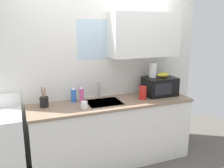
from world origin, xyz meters
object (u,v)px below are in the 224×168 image
object	(u,v)px
mug_white	(84,105)
dish_soap_bottle_blue	(74,95)
banana_bunch	(163,75)
paper_towel_roll	(153,70)
dish_soap_bottle_pink	(82,95)
cereal_canister	(143,93)
microwave	(160,86)
utensil_crock	(44,102)

from	to	relation	value
mug_white	dish_soap_bottle_blue	bearing A→B (deg)	100.21
banana_bunch	mug_white	distance (m)	1.30
paper_towel_roll	dish_soap_bottle_pink	bearing A→B (deg)	177.70
banana_bunch	cereal_canister	bearing A→B (deg)	-165.62
banana_bunch	cereal_canister	xyz separation A→B (m)	(-0.39, -0.10, -0.21)
microwave	dish_soap_bottle_blue	bearing A→B (deg)	173.70
microwave	utensil_crock	xyz separation A→B (m)	(-1.67, 0.07, -0.07)
microwave	paper_towel_roll	xyz separation A→B (m)	(-0.10, 0.05, 0.24)
dish_soap_bottle_pink	mug_white	xyz separation A→B (m)	(-0.04, -0.28, -0.06)
dish_soap_bottle_blue	mug_white	xyz separation A→B (m)	(0.06, -0.33, -0.05)
utensil_crock	banana_bunch	bearing A→B (deg)	-2.32
paper_towel_roll	cereal_canister	distance (m)	0.40
banana_bunch	mug_white	size ratio (longest dim) A/B	2.11
paper_towel_roll	mug_white	bearing A→B (deg)	-167.85
microwave	utensil_crock	world-z (taller)	microwave
dish_soap_bottle_blue	microwave	bearing A→B (deg)	-6.30
microwave	cereal_canister	xyz separation A→B (m)	(-0.34, -0.10, -0.04)
banana_bunch	dish_soap_bottle_blue	bearing A→B (deg)	174.01
cereal_canister	dish_soap_bottle_pink	bearing A→B (deg)	166.97
cereal_canister	mug_white	bearing A→B (deg)	-174.12
dish_soap_bottle_blue	cereal_canister	distance (m)	0.96
dish_soap_bottle_pink	utensil_crock	xyz separation A→B (m)	(-0.50, -0.02, -0.04)
cereal_canister	utensil_crock	size ratio (longest dim) A/B	0.70
banana_bunch	dish_soap_bottle_pink	distance (m)	1.24
banana_bunch	cereal_canister	world-z (taller)	banana_bunch
dish_soap_bottle_pink	cereal_canister	distance (m)	0.86
dish_soap_bottle_blue	mug_white	size ratio (longest dim) A/B	2.21
cereal_canister	utensil_crock	world-z (taller)	utensil_crock
utensil_crock	microwave	bearing A→B (deg)	-2.45
microwave	cereal_canister	size ratio (longest dim) A/B	2.47
cereal_canister	utensil_crock	xyz separation A→B (m)	(-1.33, 0.17, -0.02)
dish_soap_bottle_pink	dish_soap_bottle_blue	world-z (taller)	dish_soap_bottle_pink
microwave	cereal_canister	bearing A→B (deg)	-163.83
microwave	dish_soap_bottle_pink	distance (m)	1.18
cereal_canister	utensil_crock	bearing A→B (deg)	172.73
microwave	paper_towel_roll	size ratio (longest dim) A/B	2.09
mug_white	utensil_crock	bearing A→B (deg)	150.41
paper_towel_roll	dish_soap_bottle_blue	bearing A→B (deg)	175.66
cereal_canister	mug_white	distance (m)	0.88
banana_bunch	dish_soap_bottle_blue	world-z (taller)	banana_bunch
dish_soap_bottle_pink	cereal_canister	size ratio (longest dim) A/B	1.20
dish_soap_bottle_blue	cereal_canister	xyz separation A→B (m)	(0.93, -0.24, -0.00)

